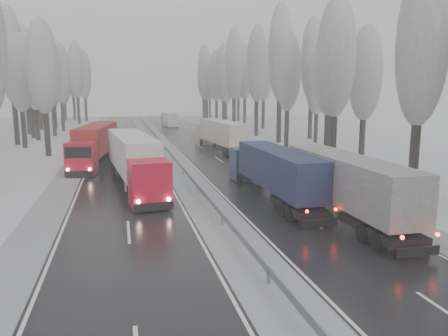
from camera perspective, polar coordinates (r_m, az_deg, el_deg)
name	(u,v)px	position (r m, az deg, el deg)	size (l,w,h in m)	color
carriageway_right	(233,169)	(43.39, 1.13, -0.08)	(7.50, 200.00, 0.03)	black
carriageway_left	(125,173)	(42.05, -12.86, -0.65)	(7.50, 200.00, 0.03)	black
median_slush	(180,171)	(42.40, -5.76, -0.36)	(3.00, 200.00, 0.04)	#989AA0
shoulder_right	(279,167)	(44.87, 7.26, 0.17)	(2.40, 200.00, 0.04)	#989AA0
shoulder_left	(69,175)	(42.31, -19.58, -0.91)	(2.40, 200.00, 0.04)	#989AA0
median_guardrail	(180,165)	(42.29, -5.77, 0.41)	(0.12, 200.00, 0.76)	slate
tree_16	(422,46)	(34.08, 24.49, 14.32)	(3.60, 3.60, 16.53)	black
tree_18	(337,58)	(43.40, 14.49, 13.78)	(3.60, 3.60, 16.58)	black
tree_19	(366,74)	(49.51, 18.00, 11.60)	(3.60, 3.60, 14.57)	black
tree_20	(329,69)	(52.14, 13.59, 12.49)	(3.60, 3.60, 15.71)	black
tree_21	(332,55)	(56.82, 13.87, 14.12)	(3.60, 3.60, 18.62)	black
tree_22	(288,72)	(61.31, 8.35, 12.32)	(3.60, 3.60, 15.86)	black
tree_23	(317,84)	(67.43, 12.10, 10.72)	(3.60, 3.60, 13.55)	black
tree_24	(280,53)	(66.86, 7.37, 14.66)	(3.60, 3.60, 20.49)	black
tree_25	(312,60)	(73.14, 11.44, 13.60)	(3.60, 3.60, 19.44)	black
tree_26	(257,65)	(76.34, 4.33, 13.29)	(3.60, 3.60, 18.78)	black
tree_27	(288,71)	(82.46, 8.31, 12.44)	(3.60, 3.60, 17.62)	black
tree_28	(234,65)	(86.28, 1.33, 13.27)	(3.60, 3.60, 19.62)	black
tree_29	(264,72)	(92.16, 5.22, 12.41)	(3.60, 3.60, 18.11)	black
tree_30	(224,73)	(95.73, -0.05, 12.26)	(3.60, 3.60, 17.86)	black
tree_31	(245,72)	(101.11, 2.75, 12.39)	(3.60, 3.60, 18.58)	black
tree_32	(216,76)	(103.05, -1.00, 11.91)	(3.60, 3.60, 17.33)	black
tree_33	(226,85)	(107.60, 0.20, 10.80)	(3.60, 3.60, 14.33)	black
tree_34	(207,76)	(109.82, -2.28, 11.87)	(3.60, 3.60, 17.63)	black
tree_35	(238,76)	(115.83, 1.90, 11.97)	(3.60, 3.60, 18.25)	black
tree_36	(204,71)	(119.79, -2.59, 12.49)	(3.60, 3.60, 20.23)	black
tree_37	(226,81)	(125.09, 0.28, 11.27)	(3.60, 3.60, 16.37)	black
tree_38	(203,78)	(130.43, -2.73, 11.65)	(3.60, 3.60, 17.97)	black
tree_39	(210,82)	(134.86, -1.84, 11.11)	(3.60, 3.60, 16.19)	black
tree_62	(43,67)	(55.82, -22.61, 12.05)	(3.60, 3.60, 16.04)	black
tree_64	(20,74)	(65.40, -25.15, 11.10)	(3.60, 3.60, 15.42)	black
tree_65	(11,56)	(69.82, -26.11, 13.02)	(3.60, 3.60, 19.48)	black
tree_66	(34,77)	(74.84, -23.57, 10.84)	(3.60, 3.60, 15.23)	black
tree_67	(29,70)	(79.07, -24.13, 11.58)	(3.60, 3.60, 17.09)	black
tree_68	(51,73)	(81.31, -21.67, 11.47)	(3.60, 3.60, 16.65)	black
tree_69	(24,64)	(86.12, -24.62, 12.29)	(3.60, 3.60, 19.35)	black
tree_70	(60,74)	(91.28, -20.62, 11.46)	(3.60, 3.60, 17.09)	black
tree_71	(37,66)	(95.98, -23.26, 12.14)	(3.60, 3.60, 19.61)	black
tree_72	(53,81)	(100.84, -21.41, 10.48)	(3.60, 3.60, 15.11)	black
tree_73	(41,76)	(105.25, -22.74, 11.08)	(3.60, 3.60, 17.22)	black
tree_74	(76,70)	(111.24, -18.73, 12.02)	(3.60, 3.60, 19.68)	black
tree_75	(38,73)	(116.31, -23.10, 11.30)	(3.60, 3.60, 18.60)	black
tree_76	(84,75)	(120.48, -17.81, 11.52)	(3.60, 3.60, 18.55)	black
tree_77	(64,86)	(124.92, -20.22, 10.07)	(3.60, 3.60, 14.32)	black
tree_78	(72,73)	(127.36, -19.21, 11.62)	(3.60, 3.60, 19.55)	black
tree_79	(64,79)	(131.57, -20.22, 10.80)	(3.60, 3.60, 17.07)	black
truck_grey_tarp	(338,180)	(27.35, 14.61, -1.56)	(2.45, 15.05, 3.85)	#4C4C51
truck_blue_box	(272,169)	(31.04, 6.35, -0.17)	(2.37, 14.29, 3.66)	navy
truck_cream_box	(220,133)	(56.32, -0.58, 4.56)	(3.76, 15.48, 3.94)	#B9B2A4
box_truck_distant	(170,120)	(97.77, -7.10, 6.30)	(3.23, 8.36, 3.05)	silver
truck_red_white	(134,158)	(35.16, -11.64, 1.32)	(4.23, 16.22, 4.12)	red
truck_red_red	(95,142)	(47.90, -16.49, 3.30)	(4.51, 15.97, 4.06)	#B90A22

